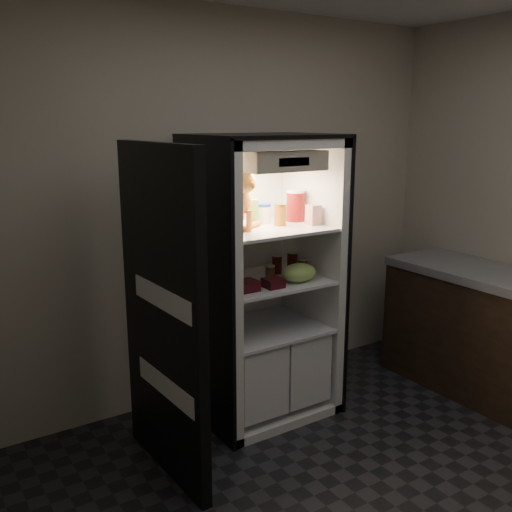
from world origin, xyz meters
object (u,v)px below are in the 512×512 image
at_px(soda_can_b, 292,262).
at_px(berry_box_left, 247,286).
at_px(grape_bag, 299,273).
at_px(salsa_jar, 280,215).
at_px(berry_box_right, 273,283).
at_px(mayo_tub, 264,213).
at_px(tabby_cat, 234,206).
at_px(parmesan_shaker, 254,212).
at_px(condiment_jar, 270,272).
at_px(pepper_jar, 295,206).
at_px(soda_can_a, 277,264).
at_px(refrigerator, 260,298).
at_px(soda_can_c, 303,268).
at_px(cream_carton, 313,215).

height_order(soda_can_b, berry_box_left, soda_can_b).
bearing_deg(grape_bag, salsa_jar, 107.02).
bearing_deg(berry_box_right, grape_bag, 4.93).
relative_size(mayo_tub, berry_box_right, 1.13).
height_order(mayo_tub, grape_bag, mayo_tub).
relative_size(tabby_cat, berry_box_right, 3.56).
height_order(parmesan_shaker, condiment_jar, parmesan_shaker).
height_order(salsa_jar, condiment_jar, salsa_jar).
xyz_separation_m(tabby_cat, soda_can_b, (0.49, 0.04, -0.43)).
relative_size(tabby_cat, pepper_jar, 1.94).
bearing_deg(condiment_jar, soda_can_a, 33.73).
xyz_separation_m(refrigerator, grape_bag, (0.15, -0.23, 0.21)).
height_order(soda_can_c, berry_box_left, soda_can_c).
bearing_deg(parmesan_shaker, pepper_jar, -4.30).
xyz_separation_m(mayo_tub, soda_can_b, (0.20, -0.06, -0.35)).
xyz_separation_m(refrigerator, salsa_jar, (0.11, -0.08, 0.57)).
bearing_deg(soda_can_a, salsa_jar, -114.74).
xyz_separation_m(soda_can_b, grape_bag, (-0.12, -0.23, -0.01)).
height_order(pepper_jar, berry_box_left, pepper_jar).
relative_size(soda_can_a, condiment_jar, 1.49).
relative_size(parmesan_shaker, cream_carton, 1.28).
relative_size(salsa_jar, cream_carton, 1.07).
height_order(mayo_tub, salsa_jar, salsa_jar).
relative_size(mayo_tub, condiment_jar, 1.54).
height_order(cream_carton, berry_box_left, cream_carton).
bearing_deg(salsa_jar, berry_box_left, -158.40).
height_order(mayo_tub, soda_can_c, mayo_tub).
distance_m(refrigerator, berry_box_right, 0.31).
relative_size(cream_carton, soda_can_c, 1.09).
bearing_deg(berry_box_left, refrigerator, 41.83).
bearing_deg(pepper_jar, berry_box_left, -157.50).
height_order(salsa_jar, soda_can_c, salsa_jar).
distance_m(cream_carton, condiment_jar, 0.47).
bearing_deg(soda_can_a, tabby_cat, -171.63).
bearing_deg(cream_carton, grape_bag, -161.14).
height_order(salsa_jar, pepper_jar, pepper_jar).
bearing_deg(grape_bag, soda_can_a, 90.68).
distance_m(salsa_jar, soda_can_c, 0.39).
bearing_deg(soda_can_b, berry_box_right, -143.28).
bearing_deg(refrigerator, condiment_jar, -44.36).
xyz_separation_m(mayo_tub, grape_bag, (0.08, -0.29, -0.35)).
distance_m(pepper_jar, cream_carton, 0.19).
relative_size(tabby_cat, parmesan_shaker, 2.42).
relative_size(refrigerator, berry_box_left, 14.67).
height_order(pepper_jar, soda_can_b, pepper_jar).
distance_m(pepper_jar, grape_bag, 0.48).
bearing_deg(soda_can_b, cream_carton, -80.03).
xyz_separation_m(pepper_jar, grape_bag, (-0.14, -0.23, -0.40)).
bearing_deg(cream_carton, mayo_tub, 134.61).
bearing_deg(pepper_jar, berry_box_right, -144.61).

